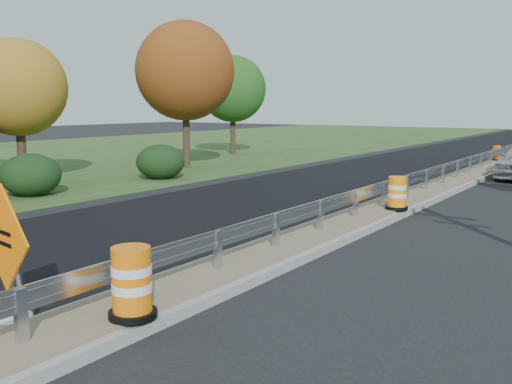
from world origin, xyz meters
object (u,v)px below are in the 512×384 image
Objects in this scene: barrel_median_mid at (397,194)px; barrel_median_far at (497,153)px; caution_sign at (8,293)px; barrel_median_near at (132,284)px.

barrel_median_mid is 1.20× the size of barrel_median_far.
caution_sign is 28.39m from barrel_median_far.
barrel_median_mid is (0.03, 10.22, -0.03)m from barrel_median_near.
barrel_median_near is (1.56, 0.92, 0.18)m from caution_sign.
barrel_median_far is (-0.86, 17.24, -0.07)m from barrel_median_mid.
barrel_median_near is at bearing -90.15° from barrel_median_mid.
barrel_median_mid reaches higher than barrel_median_far.
barrel_median_mid is (1.59, 11.14, 0.14)m from caution_sign.
caution_sign reaches higher than barrel_median_far.
caution_sign is at bearing -98.12° from barrel_median_mid.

